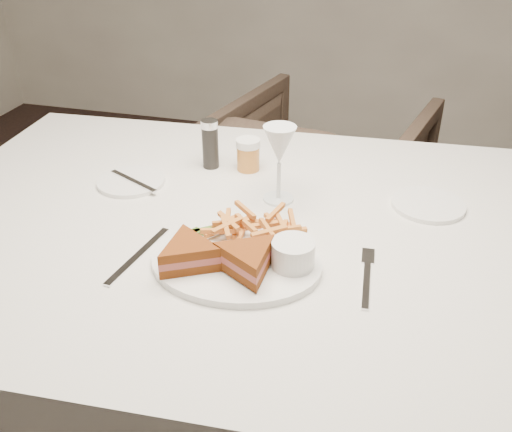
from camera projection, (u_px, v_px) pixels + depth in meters
name	position (u px, v px, depth m)	size (l,w,h in m)	color
table	(261.00, 356.00, 1.38)	(1.54, 1.03, 0.75)	silver
chair_far	(321.00, 178.00, 2.22)	(0.71, 0.67, 0.73)	#44342A
table_setting	(248.00, 222.00, 1.13)	(0.84, 0.59, 0.18)	white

